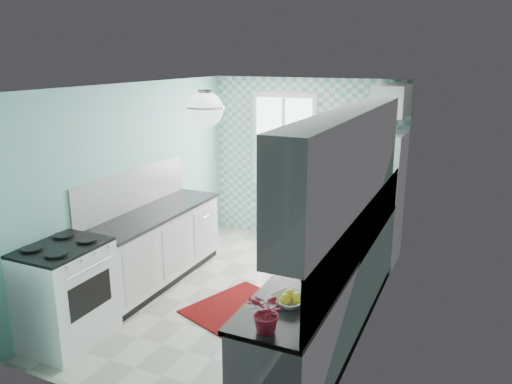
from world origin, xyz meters
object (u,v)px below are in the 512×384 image
at_px(sink, 357,222).
at_px(microwave, 376,122).
at_px(fridge, 371,197).
at_px(ceiling_light, 205,109).
at_px(potted_plant, 268,313).
at_px(fruit_bowl, 290,300).
at_px(stove, 65,293).

bearing_deg(sink, microwave, 97.46).
bearing_deg(fridge, microwave, 52.91).
height_order(ceiling_light, sink, ceiling_light).
xyz_separation_m(potted_plant, microwave, (-0.09, 3.86, 0.86)).
bearing_deg(ceiling_light, fruit_bowl, -34.70).
height_order(fridge, potted_plant, fridge).
bearing_deg(potted_plant, ceiling_light, 133.31).
bearing_deg(fridge, stove, -124.83).
distance_m(stove, potted_plant, 2.51).
xyz_separation_m(stove, fruit_bowl, (2.40, -0.03, 0.45)).
relative_size(ceiling_light, stove, 0.34).
height_order(stove, microwave, microwave).
xyz_separation_m(fruit_bowl, microwave, (-0.09, 3.42, 0.98)).
distance_m(sink, potted_plant, 2.66).
bearing_deg(ceiling_light, stove, -146.10).
relative_size(fridge, potted_plant, 5.93).
bearing_deg(ceiling_light, microwave, 66.80).
distance_m(ceiling_light, stove, 2.30).
relative_size(fridge, microwave, 3.80).
relative_size(ceiling_light, fruit_bowl, 1.18).
height_order(fridge, sink, fridge).
xyz_separation_m(fridge, microwave, (0.00, 0.00, 1.04)).
bearing_deg(fruit_bowl, potted_plant, -90.00).
relative_size(stove, sink, 1.91).
bearing_deg(fridge, fruit_bowl, -89.10).
xyz_separation_m(ceiling_light, fridge, (1.11, 2.59, -1.41)).
distance_m(potted_plant, microwave, 3.96).
distance_m(sink, fruit_bowl, 2.21).
distance_m(ceiling_light, microwave, 2.84).
height_order(stove, potted_plant, potted_plant).
xyz_separation_m(ceiling_light, fruit_bowl, (1.20, -0.83, -1.35)).
distance_m(stove, sink, 3.27).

